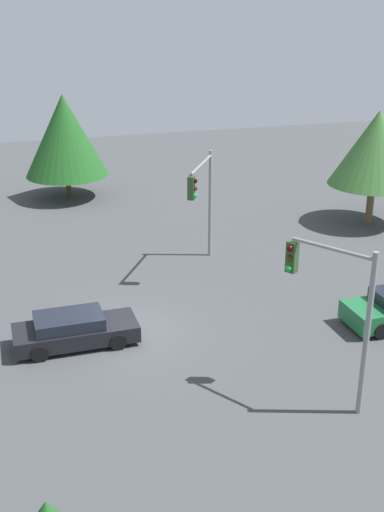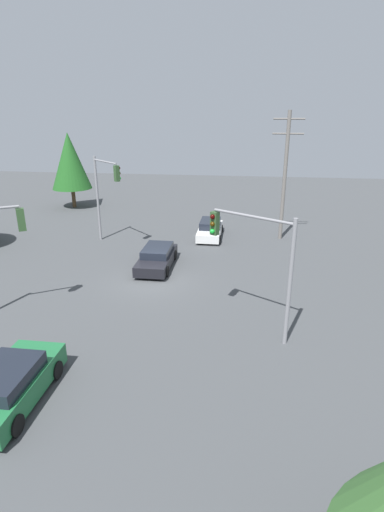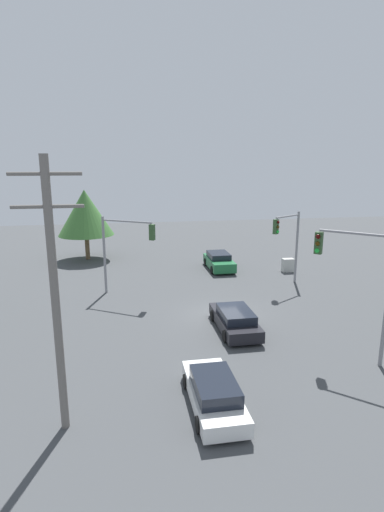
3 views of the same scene
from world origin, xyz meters
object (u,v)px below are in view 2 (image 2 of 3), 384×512
Objects in this scene: sedan_green at (10,385)px; sedan_dark at (157,257)px; sedan_white at (210,229)px; traffic_signal_aux at (255,251)px; traffic_signal_main at (105,186)px.

sedan_green is 0.96× the size of sedan_dark.
sedan_white is 0.83× the size of traffic_signal_aux.
sedan_white is at bearing -112.13° from sedan_dark.
traffic_signal_main is 1.14× the size of traffic_signal_aux.
sedan_white is 7.36m from sedan_dark.
traffic_signal_main is (2.31, -17.09, 3.58)m from sedan_green.
sedan_green is 17.61m from traffic_signal_main.
sedan_dark is 0.75× the size of traffic_signal_main.
sedan_white is at bearing 75.74° from sedan_green.
sedan_dark is (-2.25, -12.95, -0.08)m from sedan_green.
traffic_signal_main is (4.56, -4.13, 3.66)m from sedan_dark.
sedan_white is 20.40m from sedan_green.
traffic_signal_aux is at bearing -3.38° from traffic_signal_main.
traffic_signal_main is at bearing -42.17° from sedan_dark.
sedan_white reaches higher than sedan_dark.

